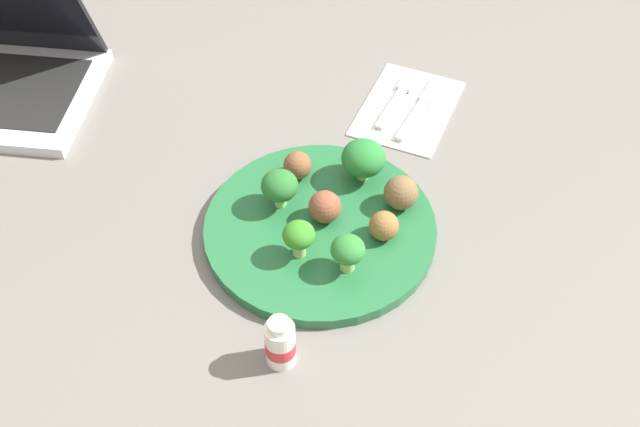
# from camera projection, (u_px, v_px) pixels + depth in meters

# --- Properties ---
(ground_plane) EXTENTS (4.00, 4.00, 0.00)m
(ground_plane) POSITION_uv_depth(u_px,v_px,m) (320.00, 233.00, 0.97)
(ground_plane) COLOR slate
(plate) EXTENTS (0.28, 0.28, 0.02)m
(plate) POSITION_uv_depth(u_px,v_px,m) (320.00, 229.00, 0.97)
(plate) COLOR #236638
(plate) RESTS_ON ground_plane
(broccoli_floret_front_left) EXTENTS (0.04, 0.04, 0.05)m
(broccoli_floret_front_left) POSITION_uv_depth(u_px,v_px,m) (296.00, 235.00, 0.91)
(broccoli_floret_front_left) COLOR #A4C370
(broccoli_floret_front_left) RESTS_ON plate
(broccoli_floret_front_right) EXTENTS (0.05, 0.05, 0.05)m
(broccoli_floret_front_right) POSITION_uv_depth(u_px,v_px,m) (280.00, 186.00, 0.96)
(broccoli_floret_front_right) COLOR #91CE6B
(broccoli_floret_front_right) RESTS_ON plate
(broccoli_floret_center) EXTENTS (0.04, 0.04, 0.05)m
(broccoli_floret_center) POSITION_uv_depth(u_px,v_px,m) (348.00, 251.00, 0.89)
(broccoli_floret_center) COLOR #9FBE70
(broccoli_floret_center) RESTS_ON plate
(broccoli_floret_far_rim) EXTENTS (0.06, 0.06, 0.05)m
(broccoli_floret_far_rim) POSITION_uv_depth(u_px,v_px,m) (363.00, 158.00, 0.99)
(broccoli_floret_far_rim) COLOR #A1B975
(broccoli_floret_far_rim) RESTS_ON plate
(meatball_near_rim) EXTENTS (0.04, 0.04, 0.04)m
(meatball_near_rim) POSITION_uv_depth(u_px,v_px,m) (401.00, 193.00, 0.97)
(meatball_near_rim) COLOR brown
(meatball_near_rim) RESTS_ON plate
(meatball_back_left) EXTENTS (0.04, 0.04, 0.04)m
(meatball_back_left) POSITION_uv_depth(u_px,v_px,m) (384.00, 226.00, 0.94)
(meatball_back_left) COLOR brown
(meatball_back_left) RESTS_ON plate
(meatball_far_rim) EXTENTS (0.04, 0.04, 0.04)m
(meatball_far_rim) POSITION_uv_depth(u_px,v_px,m) (326.00, 207.00, 0.95)
(meatball_far_rim) COLOR brown
(meatball_far_rim) RESTS_ON plate
(meatball_front_right) EXTENTS (0.04, 0.04, 0.04)m
(meatball_front_right) POSITION_uv_depth(u_px,v_px,m) (297.00, 165.00, 1.00)
(meatball_front_right) COLOR brown
(meatball_front_right) RESTS_ON plate
(napkin) EXTENTS (0.18, 0.14, 0.01)m
(napkin) POSITION_uv_depth(u_px,v_px,m) (407.00, 108.00, 1.13)
(napkin) COLOR white
(napkin) RESTS_ON ground_plane
(fork) EXTENTS (0.12, 0.02, 0.01)m
(fork) POSITION_uv_depth(u_px,v_px,m) (397.00, 98.00, 1.13)
(fork) COLOR silver
(fork) RESTS_ON napkin
(knife) EXTENTS (0.15, 0.02, 0.01)m
(knife) POSITION_uv_depth(u_px,v_px,m) (422.00, 105.00, 1.12)
(knife) COLOR silver
(knife) RESTS_ON napkin
(yogurt_bottle) EXTENTS (0.03, 0.03, 0.07)m
(yogurt_bottle) POSITION_uv_depth(u_px,v_px,m) (280.00, 343.00, 0.83)
(yogurt_bottle) COLOR white
(yogurt_bottle) RESTS_ON ground_plane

